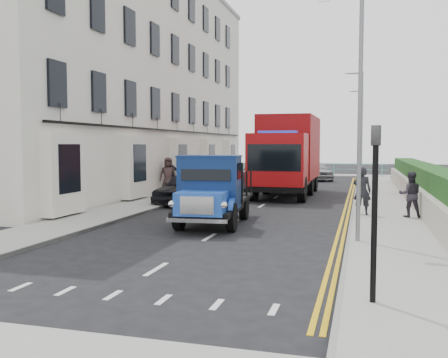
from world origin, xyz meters
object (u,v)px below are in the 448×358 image
at_px(bedford_lorry, 211,195).
at_px(red_lorry, 288,153).
at_px(parked_car_front, 186,188).
at_px(pedestrian_east_near, 362,191).
at_px(lamp_mid, 359,124).
at_px(lamp_near, 355,100).
at_px(lamp_far, 360,129).

bearing_deg(bedford_lorry, red_lorry, 80.36).
distance_m(parked_car_front, pedestrian_east_near, 8.38).
relative_size(lamp_mid, red_lorry, 0.84).
xyz_separation_m(lamp_mid, pedestrian_east_near, (0.22, -10.52, -2.97)).
xyz_separation_m(parked_car_front, pedestrian_east_near, (8.00, -2.49, 0.28)).
xyz_separation_m(lamp_near, lamp_far, (0.00, 26.00, 0.00)).
relative_size(lamp_mid, pedestrian_east_near, 3.86).
distance_m(lamp_mid, lamp_far, 10.00).
xyz_separation_m(lamp_far, bedford_lorry, (-4.70, -24.15, -2.90)).
xyz_separation_m(lamp_near, bedford_lorry, (-4.70, 1.85, -2.90)).
bearing_deg(red_lorry, lamp_far, 73.57).
xyz_separation_m(red_lorry, pedestrian_east_near, (3.99, -7.75, -1.29)).
height_order(red_lorry, parked_car_front, red_lorry).
height_order(bedford_lorry, pedestrian_east_near, bedford_lorry).
relative_size(red_lorry, parked_car_front, 1.91).
bearing_deg(red_lorry, lamp_mid, 36.40).
height_order(lamp_mid, pedestrian_east_near, lamp_mid).
relative_size(bedford_lorry, red_lorry, 0.62).
bearing_deg(pedestrian_east_near, bedford_lorry, 43.16).
bearing_deg(pedestrian_east_near, lamp_far, -82.63).
height_order(lamp_far, parked_car_front, lamp_far).
relative_size(lamp_mid, lamp_far, 1.00).
xyz_separation_m(lamp_far, red_lorry, (-3.76, -12.78, -1.68)).
xyz_separation_m(lamp_mid, parked_car_front, (-7.78, -8.04, -3.25)).
bearing_deg(bedford_lorry, lamp_near, -26.38).
bearing_deg(red_lorry, bedford_lorry, -94.73).
relative_size(parked_car_front, pedestrian_east_near, 2.40).
height_order(lamp_mid, bedford_lorry, lamp_mid).
bearing_deg(red_lorry, lamp_near, -74.14).
bearing_deg(parked_car_front, lamp_near, -38.75).
relative_size(lamp_near, parked_car_front, 1.61).
xyz_separation_m(bedford_lorry, pedestrian_east_near, (4.92, 3.63, -0.07)).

